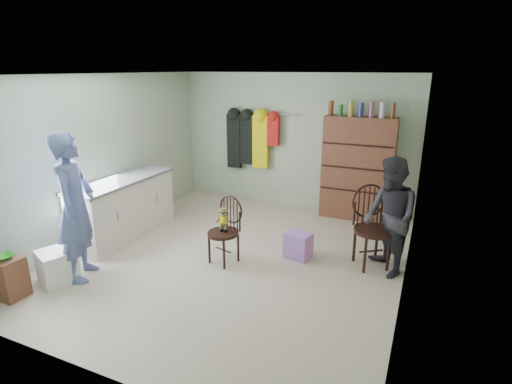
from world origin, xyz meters
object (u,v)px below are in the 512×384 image
at_px(chair_far, 371,223).
at_px(chair_front, 225,226).
at_px(counter, 123,208).
at_px(dresser, 357,168).

bearing_deg(chair_far, chair_front, 167.50).
relative_size(counter, chair_front, 2.00).
bearing_deg(dresser, chair_front, -118.20).
bearing_deg(chair_far, dresser, 72.61).
xyz_separation_m(chair_front, chair_far, (1.82, 0.72, 0.07)).
distance_m(counter, dresser, 3.96).
bearing_deg(chair_front, dresser, 76.55).
bearing_deg(dresser, counter, -144.31).
xyz_separation_m(chair_far, dresser, (-0.51, 1.72, 0.32)).
xyz_separation_m(counter, dresser, (3.20, 2.30, 0.44)).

